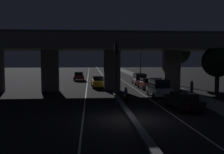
# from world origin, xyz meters

# --- Properties ---
(ground_plane) EXTENTS (200.00, 200.00, 0.00)m
(ground_plane) POSITION_xyz_m (0.00, 0.00, 0.00)
(ground_plane) COLOR black
(lane_line_left_inner) EXTENTS (0.12, 126.00, 0.00)m
(lane_line_left_inner) POSITION_xyz_m (-3.31, 35.00, 0.00)
(lane_line_left_inner) COLOR beige
(lane_line_left_inner) RESTS_ON ground_plane
(lane_line_right_inner) EXTENTS (0.12, 126.00, 0.00)m
(lane_line_right_inner) POSITION_xyz_m (3.31, 35.00, 0.00)
(lane_line_right_inner) COLOR beige
(lane_line_right_inner) RESTS_ON ground_plane
(median_divider) EXTENTS (0.44, 126.00, 0.26)m
(median_divider) POSITION_xyz_m (0.00, 35.00, 0.13)
(median_divider) COLOR #4C4C51
(median_divider) RESTS_ON ground_plane
(sidewalk_right) EXTENTS (2.77, 126.00, 0.16)m
(sidewalk_right) POSITION_xyz_m (8.09, 28.00, 0.08)
(sidewalk_right) COLOR gray
(sidewalk_right) RESTS_ON ground_plane
(elevated_overpass) EXTENTS (36.32, 13.22, 7.76)m
(elevated_overpass) POSITION_xyz_m (-0.23, 15.97, 5.86)
(elevated_overpass) COLOR #5B5956
(elevated_overpass) RESTS_ON ground_plane
(traffic_light_left_of_median) EXTENTS (0.30, 0.49, 5.67)m
(traffic_light_left_of_median) POSITION_xyz_m (-0.62, 4.05, 3.84)
(traffic_light_left_of_median) COLOR black
(traffic_light_left_of_median) RESTS_ON ground_plane
(street_lamp) EXTENTS (2.76, 0.32, 7.90)m
(street_lamp) POSITION_xyz_m (7.04, 34.99, 4.72)
(street_lamp) COLOR #2D2D30
(street_lamp) RESTS_ON ground_plane
(car_black_lead) EXTENTS (2.05, 4.74, 1.43)m
(car_black_lead) POSITION_xyz_m (4.74, 2.96, 0.76)
(car_black_lead) COLOR black
(car_black_lead) RESTS_ON ground_plane
(car_white_second) EXTENTS (2.06, 4.27, 1.95)m
(car_white_second) POSITION_xyz_m (4.68, 10.29, 1.01)
(car_white_second) COLOR silver
(car_white_second) RESTS_ON ground_plane
(car_dark_red_third) EXTENTS (2.17, 4.50, 1.50)m
(car_dark_red_third) POSITION_xyz_m (4.90, 17.19, 0.77)
(car_dark_red_third) COLOR #591414
(car_dark_red_third) RESTS_ON ground_plane
(car_grey_fourth) EXTENTS (2.10, 4.69, 1.77)m
(car_grey_fourth) POSITION_xyz_m (5.02, 23.21, 0.93)
(car_grey_fourth) COLOR #515459
(car_grey_fourth) RESTS_ON ground_plane
(car_taxi_yellow_lead_oncoming) EXTENTS (1.99, 4.49, 1.60)m
(car_taxi_yellow_lead_oncoming) POSITION_xyz_m (-1.68, 19.60, 0.80)
(car_taxi_yellow_lead_oncoming) COLOR gold
(car_taxi_yellow_lead_oncoming) RESTS_ON ground_plane
(car_dark_red_second_oncoming) EXTENTS (1.91, 3.98, 1.57)m
(car_dark_red_second_oncoming) POSITION_xyz_m (-4.93, 31.84, 0.83)
(car_dark_red_second_oncoming) COLOR #591414
(car_dark_red_second_oncoming) RESTS_ON ground_plane
(motorcycle_black_filtering_near) EXTENTS (0.34, 1.96, 1.41)m
(motorcycle_black_filtering_near) POSITION_xyz_m (0.64, 7.22, 0.60)
(motorcycle_black_filtering_near) COLOR black
(motorcycle_black_filtering_near) RESTS_ON ground_plane
(pedestrian_on_sidewalk) EXTENTS (0.32, 0.32, 1.75)m
(pedestrian_on_sidewalk) POSITION_xyz_m (7.80, 8.75, 1.05)
(pedestrian_on_sidewalk) COLOR black
(pedestrian_on_sidewalk) RESTS_ON sidewalk_right
(roadside_tree_kerbside_near) EXTENTS (3.47, 3.47, 5.59)m
(roadside_tree_kerbside_near) POSITION_xyz_m (11.27, 10.25, 3.82)
(roadside_tree_kerbside_near) COLOR #38281C
(roadside_tree_kerbside_near) RESTS_ON ground_plane
(roadside_tree_kerbside_mid) EXTENTS (3.88, 3.88, 7.15)m
(roadside_tree_kerbside_mid) POSITION_xyz_m (10.56, 21.55, 5.18)
(roadside_tree_kerbside_mid) COLOR #38281C
(roadside_tree_kerbside_mid) RESTS_ON ground_plane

